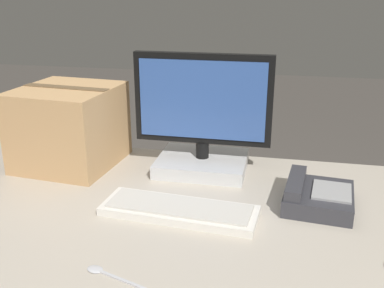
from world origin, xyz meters
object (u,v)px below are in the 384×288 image
(monitor, at_px, (202,128))
(desk_phone, at_px, (316,196))
(cardboard_box, at_px, (69,126))
(keyboard, at_px, (179,210))
(spoon, at_px, (107,274))

(monitor, xyz_separation_m, desk_phone, (0.37, -0.20, -0.12))
(desk_phone, relative_size, cardboard_box, 0.65)
(keyboard, relative_size, desk_phone, 1.90)
(monitor, height_order, cardboard_box, monitor)
(monitor, distance_m, spoon, 0.65)
(keyboard, distance_m, cardboard_box, 0.56)
(keyboard, distance_m, desk_phone, 0.40)
(keyboard, distance_m, spoon, 0.31)
(desk_phone, bearing_deg, spoon, -131.07)
(keyboard, relative_size, spoon, 2.62)
(desk_phone, xyz_separation_m, cardboard_box, (-0.83, 0.16, 0.11))
(cardboard_box, bearing_deg, monitor, 4.42)
(spoon, bearing_deg, keyboard, -88.83)
(keyboard, bearing_deg, cardboard_box, 152.23)
(desk_phone, relative_size, spoon, 1.38)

